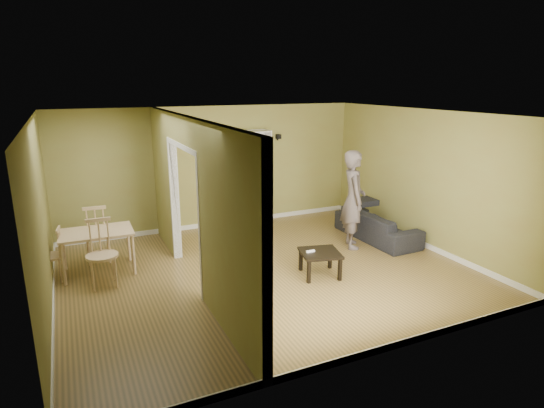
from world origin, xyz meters
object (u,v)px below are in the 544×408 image
Objects in this scene: bookshelf at (249,178)px; chair_near at (102,254)px; dining_table at (96,236)px; sofa at (377,221)px; chair_left at (50,255)px; person at (354,191)px; chair_far at (97,233)px; coffee_table at (320,255)px.

bookshelf is 3.90m from chair_near.
chair_near reaches higher than dining_table.
chair_near reaches higher than sofa.
chair_near is at bearing -87.43° from dining_table.
chair_near reaches higher than chair_left.
sofa is at bearing -55.91° from person.
chair_far is at bearing 76.59° from sofa.
person reaches higher than dining_table.
person is at bearing 36.67° from coffee_table.
person is (-0.71, -0.15, 0.73)m from sofa.
coffee_table is 3.68m from dining_table.
person is 1.91× the size of dining_table.
chair_left is at bearing 157.96° from coffee_table.
dining_table is 0.73m from chair_left.
coffee_table is at bearing -17.73° from chair_near.
chair_far is (-3.24, 2.18, 0.18)m from coffee_table.
dining_table reaches higher than coffee_table.
sofa is 5.28m from dining_table.
dining_table is at bearing 89.67° from chair_far.
sofa is 1.84× the size of chair_far.
person is 4.70m from chair_far.
bookshelf is (-1.94, 2.04, 0.67)m from sofa.
chair_far is at bearing 96.65° from person.
person reaches higher than bookshelf.
bookshelf is at bearing 51.45° from person.
bookshelf is 4.32m from chair_left.
person is at bearing 90.30° from chair_left.
chair_left is at bearing 143.52° from chair_near.
coffee_table is at bearing 149.92° from chair_far.
chair_left is 0.83× the size of chair_near.
dining_table is (-5.24, 0.57, 0.27)m from sofa.
bookshelf reaches higher than chair_far.
coffee_table is 4.30m from chair_left.
person is 2.08× the size of chair_near.
sofa is at bearing 28.88° from coffee_table.
bookshelf is at bearing 89.59° from coffee_table.
sofa is at bearing -6.20° from dining_table.
dining_table is 1.32× the size of chair_left.
chair_near is 1.00× the size of chair_far.
chair_left is at bearing 83.37° from sofa.
sofa is at bearing 0.61° from chair_near.
bookshelf is 1.97× the size of chair_near.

